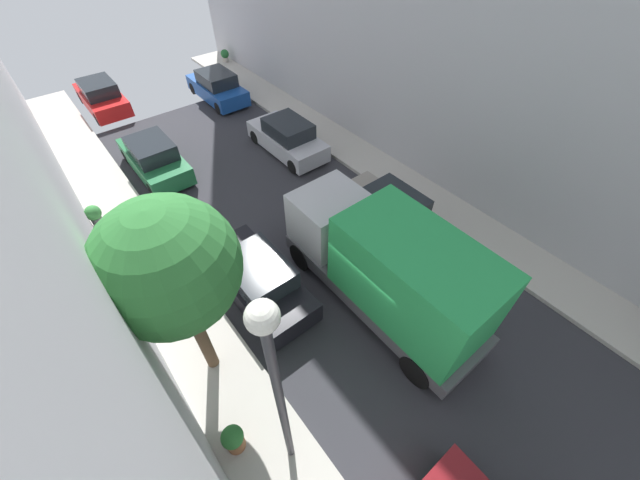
{
  "coord_description": "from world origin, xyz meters",
  "views": [
    {
      "loc": [
        -5.5,
        -3.89,
        9.68
      ],
      "look_at": [
        -0.05,
        2.9,
        0.5
      ],
      "focal_mm": 20.57,
      "sensor_mm": 36.0,
      "label": 1
    }
  ],
  "objects_px": {
    "parked_car_left_3": "(258,279)",
    "parked_car_left_4": "(154,158)",
    "potted_plant_2": "(225,55)",
    "potted_plant_3": "(94,214)",
    "lamp_post": "(276,383)",
    "delivery_truck": "(388,268)",
    "parked_car_right_2": "(288,138)",
    "potted_plant_0": "(233,439)",
    "street_tree_0": "(169,267)",
    "parked_car_left_5": "(102,97)",
    "parked_car_right_1": "(390,212)",
    "parked_car_right_3": "(217,87)"
  },
  "relations": [
    {
      "from": "parked_car_left_3",
      "to": "parked_car_left_4",
      "type": "relative_size",
      "value": 1.0
    },
    {
      "from": "potted_plant_2",
      "to": "potted_plant_3",
      "type": "height_order",
      "value": "potted_plant_3"
    },
    {
      "from": "potted_plant_3",
      "to": "lamp_post",
      "type": "xyz_separation_m",
      "value": [
        1.17,
        -10.69,
        3.47
      ]
    },
    {
      "from": "parked_car_left_4",
      "to": "potted_plant_2",
      "type": "height_order",
      "value": "parked_car_left_4"
    },
    {
      "from": "parked_car_left_3",
      "to": "delivery_truck",
      "type": "distance_m",
      "value": 3.96
    },
    {
      "from": "parked_car_right_2",
      "to": "potted_plant_0",
      "type": "height_order",
      "value": "parked_car_right_2"
    },
    {
      "from": "street_tree_0",
      "to": "potted_plant_2",
      "type": "xyz_separation_m",
      "value": [
        10.5,
        18.46,
        -3.66
      ]
    },
    {
      "from": "delivery_truck",
      "to": "lamp_post",
      "type": "xyz_separation_m",
      "value": [
        -4.6,
        -1.63,
        2.3
      ]
    },
    {
      "from": "parked_car_left_5",
      "to": "delivery_truck",
      "type": "height_order",
      "value": "delivery_truck"
    },
    {
      "from": "potted_plant_2",
      "to": "parked_car_left_3",
      "type": "bearing_deg",
      "value": -115.5
    },
    {
      "from": "parked_car_right_1",
      "to": "lamp_post",
      "type": "relative_size",
      "value": 0.69
    },
    {
      "from": "parked_car_left_4",
      "to": "potted_plant_2",
      "type": "bearing_deg",
      "value": 47.24
    },
    {
      "from": "parked_car_right_1",
      "to": "potted_plant_2",
      "type": "height_order",
      "value": "parked_car_right_1"
    },
    {
      "from": "parked_car_left_3",
      "to": "lamp_post",
      "type": "xyz_separation_m",
      "value": [
        -1.9,
        -4.32,
        3.37
      ]
    },
    {
      "from": "potted_plant_0",
      "to": "potted_plant_2",
      "type": "xyz_separation_m",
      "value": [
        11.03,
        20.64,
        -0.05
      ]
    },
    {
      "from": "parked_car_left_4",
      "to": "potted_plant_0",
      "type": "bearing_deg",
      "value": -103.45
    },
    {
      "from": "parked_car_left_3",
      "to": "potted_plant_2",
      "type": "distance_m",
      "value": 19.09
    },
    {
      "from": "parked_car_right_2",
      "to": "potted_plant_0",
      "type": "bearing_deg",
      "value": -130.8
    },
    {
      "from": "parked_car_right_2",
      "to": "potted_plant_0",
      "type": "relative_size",
      "value": 4.68
    },
    {
      "from": "potted_plant_3",
      "to": "parked_car_right_1",
      "type": "bearing_deg",
      "value": -38.55
    },
    {
      "from": "parked_car_right_3",
      "to": "potted_plant_0",
      "type": "height_order",
      "value": "parked_car_right_3"
    },
    {
      "from": "parked_car_left_3",
      "to": "parked_car_left_4",
      "type": "bearing_deg",
      "value": 90.0
    },
    {
      "from": "delivery_truck",
      "to": "lamp_post",
      "type": "relative_size",
      "value": 1.09
    },
    {
      "from": "parked_car_left_5",
      "to": "parked_car_right_3",
      "type": "bearing_deg",
      "value": -27.66
    },
    {
      "from": "parked_car_left_3",
      "to": "parked_car_left_5",
      "type": "distance_m",
      "value": 15.72
    },
    {
      "from": "lamp_post",
      "to": "potted_plant_3",
      "type": "bearing_deg",
      "value": 96.24
    },
    {
      "from": "parked_car_right_1",
      "to": "potted_plant_3",
      "type": "bearing_deg",
      "value": 141.45
    },
    {
      "from": "parked_car_right_3",
      "to": "potted_plant_3",
      "type": "bearing_deg",
      "value": -142.43
    },
    {
      "from": "potted_plant_0",
      "to": "potted_plant_3",
      "type": "relative_size",
      "value": 1.09
    },
    {
      "from": "parked_car_left_4",
      "to": "parked_car_right_3",
      "type": "bearing_deg",
      "value": 40.09
    },
    {
      "from": "parked_car_right_3",
      "to": "parked_car_right_1",
      "type": "bearing_deg",
      "value": -90.0
    },
    {
      "from": "parked_car_right_2",
      "to": "potted_plant_2",
      "type": "height_order",
      "value": "parked_car_right_2"
    },
    {
      "from": "potted_plant_2",
      "to": "potted_plant_0",
      "type": "bearing_deg",
      "value": -118.11
    },
    {
      "from": "parked_car_right_1",
      "to": "parked_car_right_3",
      "type": "bearing_deg",
      "value": 90.0
    },
    {
      "from": "parked_car_left_5",
      "to": "street_tree_0",
      "type": "xyz_separation_m",
      "value": [
        -2.28,
        -16.95,
        3.51
      ]
    },
    {
      "from": "parked_car_left_3",
      "to": "potted_plant_0",
      "type": "relative_size",
      "value": 4.68
    },
    {
      "from": "parked_car_left_4",
      "to": "parked_car_right_1",
      "type": "distance_m",
      "value": 10.26
    },
    {
      "from": "potted_plant_0",
      "to": "lamp_post",
      "type": "relative_size",
      "value": 0.15
    },
    {
      "from": "parked_car_right_2",
      "to": "street_tree_0",
      "type": "bearing_deg",
      "value": -136.34
    },
    {
      "from": "parked_car_left_3",
      "to": "potted_plant_2",
      "type": "height_order",
      "value": "parked_car_left_3"
    },
    {
      "from": "parked_car_right_1",
      "to": "parked_car_right_3",
      "type": "relative_size",
      "value": 1.0
    },
    {
      "from": "parked_car_right_3",
      "to": "parked_car_left_3",
      "type": "bearing_deg",
      "value": -112.74
    },
    {
      "from": "parked_car_left_4",
      "to": "delivery_truck",
      "type": "relative_size",
      "value": 0.64
    },
    {
      "from": "parked_car_right_2",
      "to": "potted_plant_2",
      "type": "distance_m",
      "value": 11.49
    },
    {
      "from": "street_tree_0",
      "to": "parked_car_right_2",
      "type": "bearing_deg",
      "value": 43.66
    },
    {
      "from": "parked_car_left_5",
      "to": "potted_plant_0",
      "type": "relative_size",
      "value": 4.68
    },
    {
      "from": "parked_car_right_1",
      "to": "street_tree_0",
      "type": "distance_m",
      "value": 8.49
    },
    {
      "from": "parked_car_right_3",
      "to": "street_tree_0",
      "type": "bearing_deg",
      "value": -118.55
    },
    {
      "from": "parked_car_right_2",
      "to": "parked_car_right_3",
      "type": "xyz_separation_m",
      "value": [
        0.0,
        6.79,
        0.0
      ]
    },
    {
      "from": "parked_car_right_3",
      "to": "potted_plant_3",
      "type": "distance_m",
      "value": 10.69
    }
  ]
}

